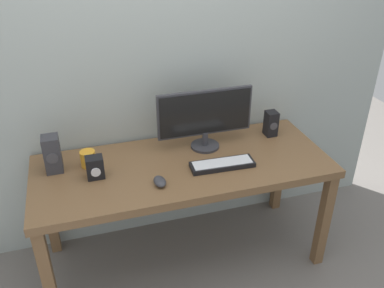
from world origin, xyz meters
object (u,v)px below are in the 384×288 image
(mouse, at_px, (160,181))
(speaker_left, at_px, (52,154))
(desk, at_px, (183,174))
(keyboard_primary, at_px, (222,164))
(audio_controller, at_px, (95,167))
(monitor, at_px, (205,116))
(coffee_mug, at_px, (88,159))
(speaker_right, at_px, (271,124))

(mouse, relative_size, speaker_left, 0.49)
(desk, bearing_deg, speaker_left, 169.34)
(speaker_left, bearing_deg, keyboard_primary, -14.33)
(audio_controller, bearing_deg, desk, -0.38)
(monitor, distance_m, mouse, 0.52)
(keyboard_primary, xyz_separation_m, coffee_mug, (-0.74, 0.23, 0.03))
(speaker_left, height_order, coffee_mug, speaker_left)
(speaker_right, bearing_deg, speaker_left, -178.41)
(mouse, height_order, coffee_mug, coffee_mug)
(mouse, bearing_deg, speaker_right, 18.43)
(audio_controller, bearing_deg, keyboard_primary, -8.39)
(audio_controller, bearing_deg, monitor, 12.27)
(monitor, distance_m, speaker_left, 0.91)
(audio_controller, xyz_separation_m, coffee_mug, (-0.03, 0.13, -0.02))
(speaker_right, distance_m, audio_controller, 1.16)
(speaker_right, distance_m, coffee_mug, 1.18)
(desk, height_order, audio_controller, audio_controller)
(desk, relative_size, speaker_left, 7.99)
(desk, bearing_deg, keyboard_primary, -26.04)
(speaker_right, xyz_separation_m, coffee_mug, (-1.17, -0.04, -0.04))
(monitor, distance_m, keyboard_primary, 0.32)
(desk, distance_m, speaker_right, 0.69)
(monitor, height_order, coffee_mug, monitor)
(audio_controller, bearing_deg, speaker_right, 8.43)
(monitor, bearing_deg, speaker_right, 2.59)
(desk, relative_size, speaker_right, 10.43)
(desk, distance_m, audio_controller, 0.52)
(speaker_right, relative_size, speaker_left, 0.77)
(speaker_left, bearing_deg, monitor, 1.08)
(monitor, relative_size, audio_controller, 4.66)
(desk, xyz_separation_m, mouse, (-0.18, -0.17, 0.10))
(keyboard_primary, xyz_separation_m, speaker_right, (0.44, 0.27, 0.07))
(keyboard_primary, height_order, speaker_right, speaker_right)
(keyboard_primary, distance_m, speaker_left, 0.96)
(mouse, distance_m, coffee_mug, 0.46)
(monitor, xyz_separation_m, speaker_left, (-0.90, -0.02, -0.10))
(speaker_left, distance_m, coffee_mug, 0.20)
(mouse, distance_m, audio_controller, 0.37)
(speaker_right, bearing_deg, audio_controller, -171.57)
(keyboard_primary, bearing_deg, monitor, 95.45)
(desk, height_order, coffee_mug, coffee_mug)
(desk, xyz_separation_m, speaker_left, (-0.72, 0.14, 0.19))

